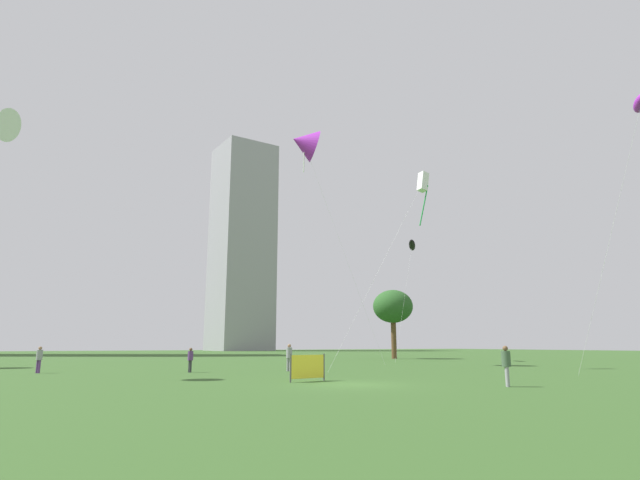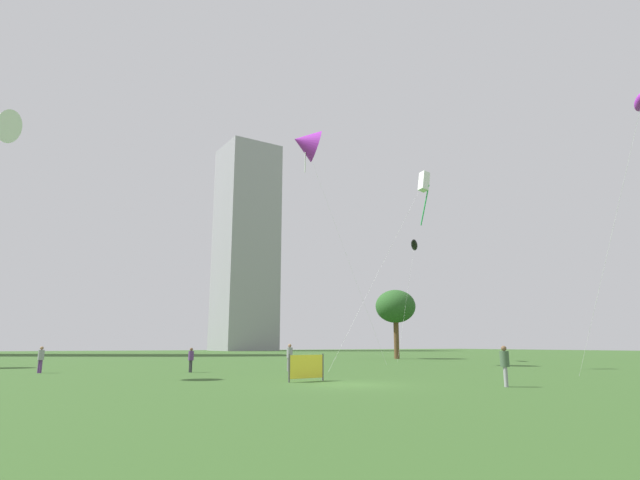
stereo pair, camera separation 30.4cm
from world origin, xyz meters
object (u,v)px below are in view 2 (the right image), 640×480
person_standing_0 (290,355)px  kite_flying_1 (305,143)px  event_banner (306,367)px  person_standing_2 (191,358)px  person_standing_3 (41,358)px  kite_flying_0 (414,245)px  distant_highrise_1 (246,246)px  person_standing_1 (505,363)px  kite_flying_3 (424,183)px  park_tree_0 (395,307)px

person_standing_0 → kite_flying_1: size_ratio=0.08×
event_banner → person_standing_2: bearing=104.5°
person_standing_3 → kite_flying_0: kite_flying_0 is taller
kite_flying_1 → event_banner: (-8.62, -17.21, -19.59)m
person_standing_3 → event_banner: bearing=-179.1°
distant_highrise_1 → person_standing_1: bearing=-109.2°
person_standing_1 → kite_flying_1: size_ratio=0.08×
kite_flying_1 → event_banner: 27.47m
person_standing_3 → event_banner: (11.34, -14.66, -0.25)m
kite_flying_3 → person_standing_0: bearing=172.0°
kite_flying_0 → distant_highrise_1: bearing=80.8°
person_standing_3 → distant_highrise_1: bearing=-63.3°
person_standing_3 → distant_highrise_1: distant_highrise_1 is taller
kite_flying_1 → distant_highrise_1: bearing=72.6°
person_standing_1 → kite_flying_0: (18.76, 28.46, 11.79)m
person_standing_3 → park_tree_0: (39.49, 15.21, 5.52)m
person_standing_1 → kite_flying_3: (8.45, 14.46, 13.50)m
person_standing_1 → event_banner: 9.14m
person_standing_2 → distant_highrise_1: size_ratio=0.03×
kite_flying_0 → park_tree_0: size_ratio=1.54×
person_standing_3 → event_banner: size_ratio=0.78×
person_standing_2 → kite_flying_0: kite_flying_0 is taller
park_tree_0 → distant_highrise_1: distant_highrise_1 is taller
person_standing_1 → kite_flying_0: kite_flying_0 is taller
person_standing_1 → event_banner: (-5.97, 6.92, -0.29)m
kite_flying_0 → event_banner: (-24.73, -21.54, -12.08)m
person_standing_0 → park_tree_0: (24.75, 20.80, 5.43)m
person_standing_1 → person_standing_3: size_ratio=1.04×
distant_highrise_1 → person_standing_3: bearing=-120.3°
kite_flying_0 → event_banner: size_ratio=6.33×
kite_flying_0 → park_tree_0: kite_flying_0 is taller
kite_flying_1 → kite_flying_3: (5.80, -9.68, -5.79)m
person_standing_3 → person_standing_1: bearing=-178.1°
person_standing_1 → park_tree_0: (22.17, 36.79, 5.48)m
park_tree_0 → person_standing_3: bearing=-158.9°
kite_flying_0 → kite_flying_3: bearing=-126.4°
person_standing_1 → park_tree_0: 43.31m
person_standing_0 → kite_flying_0: 27.35m
kite_flying_1 → person_standing_0: bearing=-122.7°
person_standing_3 → kite_flying_3: kite_flying_3 is taller
kite_flying_1 → kite_flying_3: 12.68m
person_standing_3 → distant_highrise_1: 120.32m
person_standing_0 → kite_flying_3: 17.46m
person_standing_0 → kite_flying_0: kite_flying_0 is taller
person_standing_1 → person_standing_0: bearing=-128.0°
kite_flying_0 → person_standing_0: bearing=-149.7°
person_standing_1 → event_banner: person_standing_1 is taller
kite_flying_0 → kite_flying_1: 18.29m
person_standing_1 → kite_flying_0: 36.07m
kite_flying_0 → distant_highrise_1: distant_highrise_1 is taller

